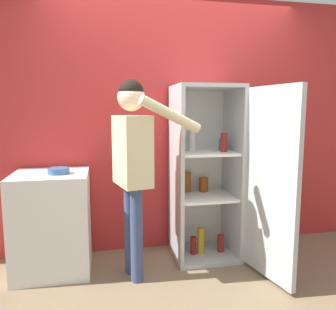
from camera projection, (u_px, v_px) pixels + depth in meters
ground_plane at (200, 293)px, 2.58m from camera, size 12.00×12.00×0.00m
wall_back at (174, 125)px, 3.36m from camera, size 7.00×0.06×2.55m
refrigerator at (217, 175)px, 3.08m from camera, size 0.77×1.14×1.66m
person at (133, 153)px, 2.70m from camera, size 0.71×0.52×1.67m
counter at (52, 222)px, 2.90m from camera, size 0.64×0.60×0.89m
bowl at (59, 171)px, 2.81m from camera, size 0.18×0.18×0.05m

